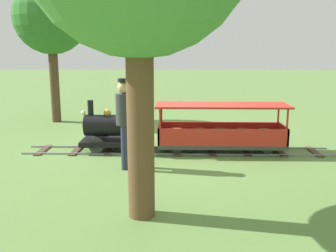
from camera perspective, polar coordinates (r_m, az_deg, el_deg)
The scene contains 6 objects.
ground_plane at distance 7.97m, azimuth -0.21°, elevation -3.88°, with size 60.00×60.00×0.00m, color #608442.
track at distance 7.96m, azimuth 1.44°, elevation -3.77°, with size 0.78×6.40×0.04m.
locomotive at distance 7.94m, azimuth -7.24°, elevation -0.45°, with size 0.74×1.45×1.04m.
passenger_car at distance 7.91m, azimuth 7.99°, elevation -0.96°, with size 0.84×2.70×0.97m.
conductor_person at distance 6.73m, azimuth -6.58°, elevation 1.50°, with size 0.30×0.30×1.62m.
oak_tree_far at distance 11.49m, azimuth -17.24°, elevation 15.29°, with size 2.08×2.08×4.03m.
Camera 1 is at (-7.67, -0.21, 2.14)m, focal length 40.51 mm.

